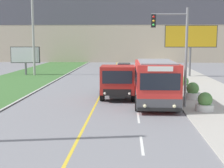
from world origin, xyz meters
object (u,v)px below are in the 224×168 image
at_px(traffic_light_mast, 176,45).
at_px(billboard_large, 191,38).
at_px(dump_truck, 118,81).
at_px(planter_round_near, 205,103).
at_px(planter_round_third, 183,84).
at_px(billboard_small, 25,56).
at_px(car_distant, 124,69).
at_px(planter_round_second, 193,92).
at_px(utility_pole_far, 33,30).
at_px(city_bus, 156,83).

height_order(traffic_light_mast, billboard_large, traffic_light_mast).
relative_size(dump_truck, planter_round_near, 5.73).
distance_m(billboard_large, planter_round_third, 11.75).
height_order(dump_truck, billboard_small, billboard_small).
height_order(billboard_small, planter_round_near, billboard_small).
bearing_deg(car_distant, dump_truck, -90.87).
bearing_deg(planter_round_third, dump_truck, -146.86).
distance_m(billboard_small, planter_round_second, 23.53).
distance_m(car_distant, traffic_light_mast, 19.82).
xyz_separation_m(traffic_light_mast, planter_round_near, (1.64, -1.05, -3.40)).
distance_m(billboard_large, planter_round_near, 19.21).
bearing_deg(utility_pole_far, billboard_large, -2.13).
bearing_deg(car_distant, utility_pole_far, -174.88).
bearing_deg(utility_pole_far, planter_round_near, -49.99).
bearing_deg(billboard_large, dump_truck, -119.30).
relative_size(city_bus, billboard_large, 0.94).
bearing_deg(billboard_large, car_distant, 167.68).
xyz_separation_m(dump_truck, billboard_small, (-12.05, 15.29, 1.16)).
relative_size(dump_truck, billboard_small, 1.75).
bearing_deg(billboard_small, planter_round_near, -48.42).
bearing_deg(billboard_large, planter_round_near, -98.18).
xyz_separation_m(city_bus, planter_round_third, (2.91, 6.24, -0.91)).
bearing_deg(planter_round_near, car_distant, 104.11).
distance_m(traffic_light_mast, billboard_small, 24.39).
height_order(car_distant, planter_round_third, car_distant).
bearing_deg(utility_pole_far, billboard_small, 165.75).
distance_m(utility_pole_far, traffic_light_mast, 23.40).
bearing_deg(planter_round_third, planter_round_near, -90.67).
bearing_deg(billboard_small, billboard_large, -2.87).
relative_size(traffic_light_mast, billboard_large, 1.03).
xyz_separation_m(utility_pole_far, billboard_large, (18.87, -0.70, -1.00)).
distance_m(utility_pole_far, billboard_small, 3.40).
bearing_deg(billboard_small, car_distant, 3.23).
relative_size(traffic_light_mast, billboard_small, 1.71).
height_order(city_bus, planter_round_third, city_bus).
bearing_deg(dump_truck, planter_round_third, 33.14).
bearing_deg(city_bus, planter_round_third, 65.02).
bearing_deg(dump_truck, planter_round_second, -4.01).
bearing_deg(billboard_small, planter_round_third, -33.89).
height_order(utility_pole_far, planter_round_second, utility_pole_far).
xyz_separation_m(billboard_small, planter_round_third, (17.48, -11.74, -1.83)).
bearing_deg(car_distant, billboard_large, -12.32).
xyz_separation_m(city_bus, utility_pole_far, (-13.39, 17.68, 4.09)).
xyz_separation_m(traffic_light_mast, planter_round_second, (1.70, 2.88, -3.37)).
bearing_deg(dump_truck, city_bus, -46.74).
bearing_deg(utility_pole_far, planter_round_second, -43.38).
height_order(city_bus, utility_pole_far, utility_pole_far).
relative_size(city_bus, planter_round_third, 4.88).
bearing_deg(dump_truck, traffic_light_mast, -41.30).
height_order(city_bus, dump_truck, city_bus).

